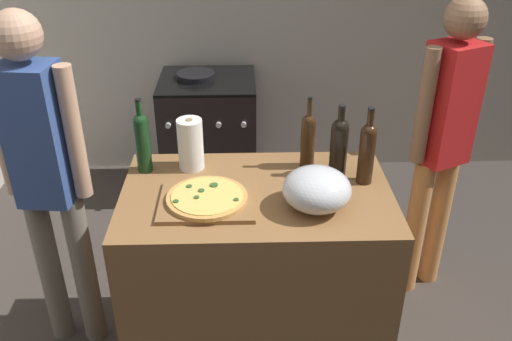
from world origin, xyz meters
The scene contains 14 objects.
ground_plane centered at (0.00, 1.26, -0.01)m, with size 4.72×3.12×0.02m, color #3F3833.
kitchen_wall_rear centered at (0.00, 2.57, 1.30)m, with size 4.72×0.10×2.60m, color #BCB7AD.
counter centered at (-0.13, 0.58, 0.47)m, with size 1.19×0.73×0.93m, color olive.
cutting_board centered at (-0.35, 0.49, 0.94)m, with size 0.40×0.32×0.02m, color olive.
pizza centered at (-0.35, 0.49, 0.96)m, with size 0.34×0.34×0.03m.
mixing_bowl centered at (0.11, 0.45, 1.02)m, with size 0.29×0.29×0.17m.
paper_towel_roll centered at (-0.43, 0.81, 1.05)m, with size 0.12×0.12×0.25m.
wine_bottle_dark centered at (0.35, 0.65, 1.09)m, with size 0.07×0.07×0.36m.
wine_bottle_clear centered at (0.11, 0.80, 1.08)m, with size 0.07×0.07×0.35m.
wine_bottle_amber centered at (-0.65, 0.78, 1.09)m, with size 0.07×0.07×0.36m.
wine_bottle_green centered at (0.24, 0.72, 1.08)m, with size 0.08×0.08×0.34m.
stove centered at (-0.43, 2.17, 0.44)m, with size 0.67×0.62×0.91m.
person_in_stripes centered at (-1.07, 0.68, 0.99)m, with size 0.40×0.22×1.70m.
person_in_red centered at (0.84, 1.04, 0.96)m, with size 0.36×0.28×1.66m.
Camera 1 is at (-0.20, -1.45, 2.18)m, focal length 38.29 mm.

